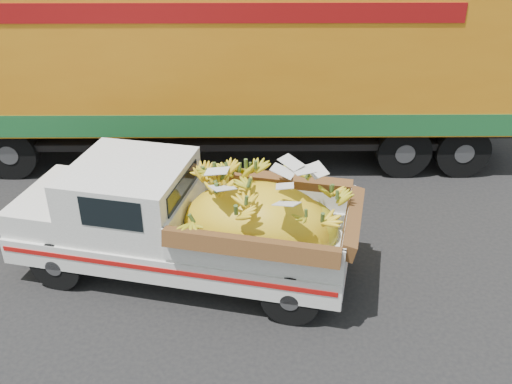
# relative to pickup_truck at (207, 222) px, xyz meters

# --- Properties ---
(ground) EXTENTS (100.00, 100.00, 0.00)m
(ground) POSITION_rel_pickup_truck_xyz_m (-0.79, -0.30, -0.95)
(ground) COLOR black
(ground) RESTS_ON ground
(curb) EXTENTS (60.00, 0.25, 0.15)m
(curb) POSITION_rel_pickup_truck_xyz_m (-0.79, 6.81, -0.87)
(curb) COLOR gray
(curb) RESTS_ON ground
(sidewalk) EXTENTS (60.00, 4.00, 0.14)m
(sidewalk) POSITION_rel_pickup_truck_xyz_m (-0.79, 8.91, -0.88)
(sidewalk) COLOR gray
(sidewalk) RESTS_ON ground
(pickup_truck) EXTENTS (5.18, 2.32, 1.76)m
(pickup_truck) POSITION_rel_pickup_truck_xyz_m (0.00, 0.00, 0.00)
(pickup_truck) COLOR black
(pickup_truck) RESTS_ON ground
(semi_trailer) EXTENTS (12.05, 4.03, 3.80)m
(semi_trailer) POSITION_rel_pickup_truck_xyz_m (-0.26, 4.36, 1.17)
(semi_trailer) COLOR black
(semi_trailer) RESTS_ON ground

